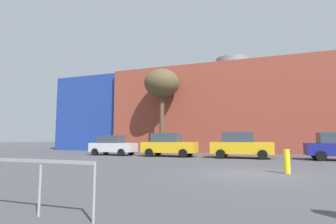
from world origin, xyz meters
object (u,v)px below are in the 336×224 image
at_px(parked_car_0, 113,145).
at_px(bare_tree_0, 162,84).
at_px(parked_car_1, 169,145).
at_px(parked_car_2, 241,145).
at_px(bollard_yellow_0, 287,161).

bearing_deg(parked_car_0, bare_tree_0, 58.80).
xyz_separation_m(parked_car_0, parked_car_1, (5.19, 0.00, 0.08)).
xyz_separation_m(parked_car_2, bare_tree_0, (-7.99, 4.64, 6.03)).
relative_size(parked_car_2, bare_tree_0, 0.51).
xyz_separation_m(parked_car_1, parked_car_2, (5.62, -0.00, 0.02)).
bearing_deg(bollard_yellow_0, parked_car_1, 134.14).
bearing_deg(parked_car_1, parked_car_0, 180.00).
relative_size(parked_car_1, bare_tree_0, 0.50).
bearing_deg(bare_tree_0, bollard_yellow_0, -51.16).
relative_size(parked_car_1, bollard_yellow_0, 4.37).
height_order(parked_car_1, parked_car_2, parked_car_2).
distance_m(parked_car_0, parked_car_2, 10.80).
relative_size(parked_car_2, bollard_yellow_0, 4.45).
height_order(parked_car_0, bare_tree_0, bare_tree_0).
bearing_deg(bare_tree_0, parked_car_0, -121.20).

